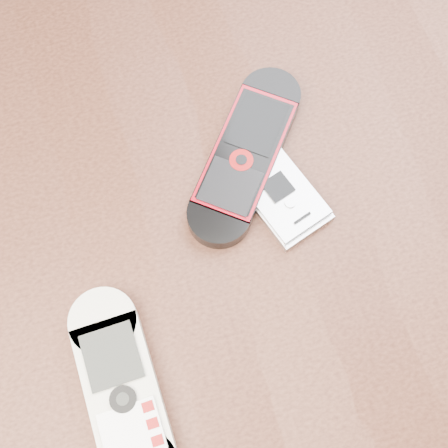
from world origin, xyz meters
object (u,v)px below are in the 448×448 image
(table, at_px, (219,269))
(nokia_white, at_px, (123,392))
(nokia_black_red, at_px, (246,154))
(motorola_razr, at_px, (279,193))

(table, bearing_deg, nokia_white, -134.72)
(nokia_black_red, bearing_deg, nokia_white, -93.67)
(nokia_white, bearing_deg, table, 43.28)
(nokia_black_red, bearing_deg, table, -87.93)
(table, height_order, motorola_razr, motorola_razr)
(table, bearing_deg, motorola_razr, 14.47)
(table, xyz_separation_m, motorola_razr, (0.05, 0.01, 0.11))
(table, xyz_separation_m, nokia_black_red, (0.04, 0.05, 0.11))
(nokia_black_red, bearing_deg, motorola_razr, -29.82)
(nokia_black_red, height_order, motorola_razr, nokia_black_red)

